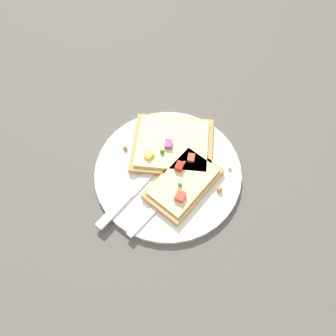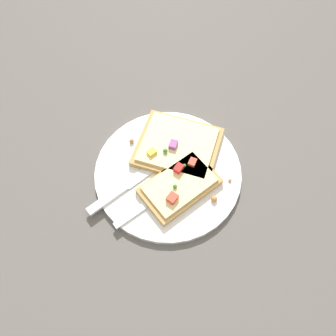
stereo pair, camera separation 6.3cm
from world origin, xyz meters
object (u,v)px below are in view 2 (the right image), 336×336
(plate, at_px, (168,172))
(pizza_slice_main, at_px, (178,146))
(pizza_slice_corner, at_px, (180,185))
(fork, at_px, (169,190))
(knife, at_px, (130,183))

(plate, xyz_separation_m, pizza_slice_main, (0.05, 0.02, 0.02))
(pizza_slice_corner, bearing_deg, pizza_slice_main, -126.44)
(fork, distance_m, pizza_slice_corner, 0.02)
(pizza_slice_corner, bearing_deg, plate, -97.80)
(knife, relative_size, pizza_slice_corner, 1.42)
(pizza_slice_main, bearing_deg, pizza_slice_corner, 109.38)
(knife, xyz_separation_m, pizza_slice_corner, (0.06, -0.08, 0.01))
(fork, bearing_deg, pizza_slice_corner, -23.01)
(fork, xyz_separation_m, pizza_slice_corner, (0.02, -0.01, 0.01))
(plate, distance_m, knife, 0.08)
(fork, distance_m, pizza_slice_main, 0.09)
(fork, bearing_deg, knife, 132.88)
(knife, height_order, pizza_slice_corner, pizza_slice_corner)
(pizza_slice_main, bearing_deg, plate, 86.59)
(plate, relative_size, pizza_slice_corner, 1.84)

